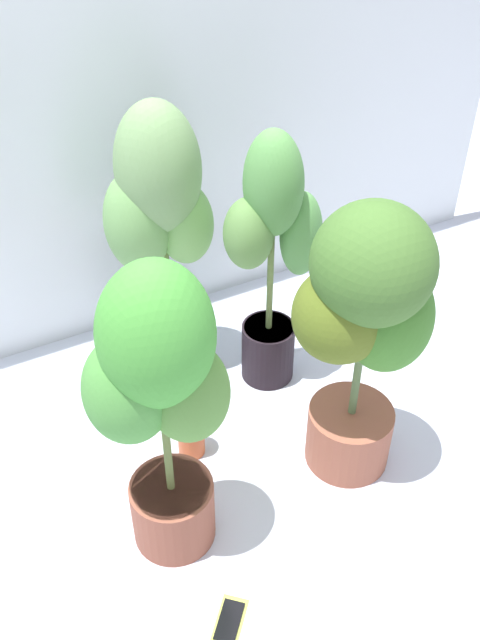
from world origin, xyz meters
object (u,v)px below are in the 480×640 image
(potted_plant_front_right, at_px, (365,319))
(cell_phone, at_px, (229,622))
(potted_plant_back_center, at_px, (160,224))
(potted_plant_front_left, at_px, (159,394))
(potted_plant_back_right, at_px, (271,252))
(nutrient_bottle, at_px, (190,427))

(potted_plant_front_right, bearing_deg, cell_phone, -150.65)
(potted_plant_back_center, relative_size, potted_plant_front_right, 1.08)
(potted_plant_back_center, xyz_separation_m, cell_phone, (-0.26, -1.01, -0.57))
(potted_plant_front_left, height_order, potted_plant_back_right, potted_plant_front_left)
(nutrient_bottle, bearing_deg, cell_phone, -104.89)
(potted_plant_back_center, relative_size, cell_phone, 6.43)
(potted_plant_front_left, height_order, potted_plant_back_center, potted_plant_back_center)
(potted_plant_front_left, height_order, cell_phone, potted_plant_front_left)
(potted_plant_front_left, distance_m, potted_plant_back_right, 0.73)
(potted_plant_back_right, height_order, potted_plant_back_center, potted_plant_back_center)
(cell_phone, bearing_deg, nutrient_bottle, 117.35)
(cell_phone, height_order, nutrient_bottle, nutrient_bottle)
(cell_phone, bearing_deg, potted_plant_back_right, 97.25)
(potted_plant_back_right, relative_size, cell_phone, 6.10)
(potted_plant_back_center, height_order, potted_plant_front_right, potted_plant_back_center)
(potted_plant_front_right, xyz_separation_m, nutrient_bottle, (-0.43, 0.24, -0.45))
(potted_plant_back_right, relative_size, potted_plant_front_right, 1.02)
(potted_plant_back_right, height_order, cell_phone, potted_plant_back_right)
(potted_plant_front_left, xyz_separation_m, potted_plant_back_right, (0.56, 0.45, -0.04))
(potted_plant_back_right, distance_m, nutrient_bottle, 0.60)
(cell_phone, relative_size, nutrient_bottle, 0.64)
(potted_plant_front_right, xyz_separation_m, cell_phone, (-0.58, -0.33, -0.56))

